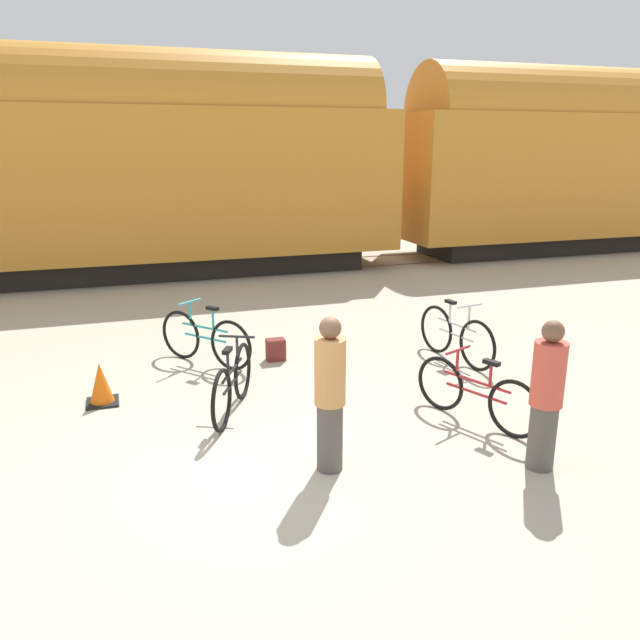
% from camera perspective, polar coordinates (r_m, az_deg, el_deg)
% --- Properties ---
extents(ground_plane, '(80.00, 80.00, 0.00)m').
position_cam_1_polar(ground_plane, '(6.68, -5.67, -13.30)').
color(ground_plane, '#B2A893').
extents(freight_train, '(36.96, 2.88, 5.44)m').
position_cam_1_polar(freight_train, '(16.31, -14.37, 14.05)').
color(freight_train, black).
rests_on(freight_train, ground_plane).
extents(rail_near, '(48.96, 0.07, 0.01)m').
position_cam_1_polar(rail_near, '(15.92, -13.47, 3.67)').
color(rail_near, '#4C4238').
rests_on(rail_near, ground_plane).
extents(rail_far, '(48.96, 0.07, 0.01)m').
position_cam_1_polar(rail_far, '(17.33, -13.90, 4.61)').
color(rail_far, '#4C4238').
rests_on(rail_far, ground_plane).
extents(bicycle_black, '(0.79, 1.58, 0.93)m').
position_cam_1_polar(bicycle_black, '(7.80, -7.99, -5.74)').
color(bicycle_black, black).
rests_on(bicycle_black, ground_plane).
extents(bicycle_teal, '(1.17, 1.40, 0.96)m').
position_cam_1_polar(bicycle_teal, '(9.57, -10.47, -1.69)').
color(bicycle_teal, black).
rests_on(bicycle_teal, ground_plane).
extents(bicycle_maroon, '(0.73, 1.62, 0.86)m').
position_cam_1_polar(bicycle_maroon, '(7.71, 14.03, -6.57)').
color(bicycle_maroon, black).
rests_on(bicycle_maroon, ground_plane).
extents(bicycle_silver, '(0.46, 1.71, 0.95)m').
position_cam_1_polar(bicycle_silver, '(9.78, 12.33, -1.42)').
color(bicycle_silver, black).
rests_on(bicycle_silver, ground_plane).
extents(person_in_red, '(0.33, 0.33, 1.58)m').
position_cam_1_polar(person_in_red, '(6.71, 19.98, -6.55)').
color(person_in_red, '#514C47').
rests_on(person_in_red, ground_plane).
extents(person_in_tan, '(0.31, 0.31, 1.63)m').
position_cam_1_polar(person_in_tan, '(6.27, 0.91, -6.83)').
color(person_in_tan, '#514C47').
rests_on(person_in_tan, ground_plane).
extents(backpack, '(0.28, 0.20, 0.34)m').
position_cam_1_polar(backpack, '(9.68, -4.07, -2.72)').
color(backpack, maroon).
rests_on(backpack, ground_plane).
extents(traffic_cone, '(0.40, 0.40, 0.55)m').
position_cam_1_polar(traffic_cone, '(8.53, -19.39, -5.61)').
color(traffic_cone, black).
rests_on(traffic_cone, ground_plane).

